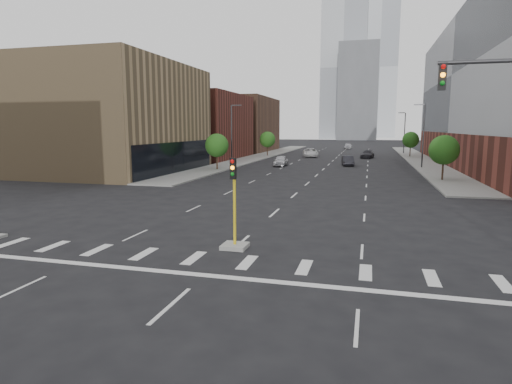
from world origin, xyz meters
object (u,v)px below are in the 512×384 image
at_px(median_traffic_signal, 235,229).
at_px(car_near_left, 281,161).
at_px(car_distant, 348,146).
at_px(car_mid_right, 348,161).
at_px(car_far_left, 311,153).
at_px(car_deep_right, 367,154).

relative_size(median_traffic_signal, car_near_left, 0.94).
distance_m(median_traffic_signal, car_distant, 100.35).
relative_size(car_mid_right, car_far_left, 0.74).
bearing_deg(car_near_left, car_far_left, 83.13).
bearing_deg(car_far_left, car_deep_right, -12.99).
height_order(car_near_left, car_distant, car_near_left).
bearing_deg(car_near_left, car_distant, 80.15).
relative_size(median_traffic_signal, car_deep_right, 0.87).
relative_size(car_near_left, car_far_left, 0.76).
distance_m(car_near_left, car_far_left, 21.44).
distance_m(car_near_left, car_deep_right, 24.33).
distance_m(car_mid_right, car_deep_right, 17.69).
height_order(median_traffic_signal, car_deep_right, median_traffic_signal).
height_order(car_near_left, car_mid_right, car_near_left).
xyz_separation_m(median_traffic_signal, car_near_left, (-6.82, 44.53, -0.17)).
bearing_deg(median_traffic_signal, car_near_left, 98.71).
relative_size(median_traffic_signal, car_far_left, 0.71).
bearing_deg(median_traffic_signal, car_mid_right, 86.41).
distance_m(car_near_left, car_distant, 56.30).
relative_size(car_far_left, car_distant, 1.34).
height_order(median_traffic_signal, car_distant, median_traffic_signal).
bearing_deg(car_deep_right, car_mid_right, -90.69).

